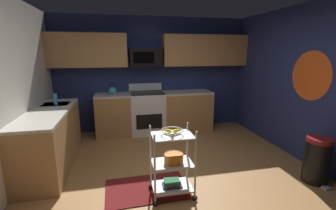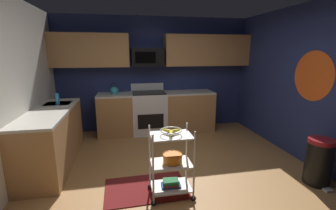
{
  "view_description": "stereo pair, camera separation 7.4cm",
  "coord_description": "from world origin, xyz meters",
  "px_view_note": "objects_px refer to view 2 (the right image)",
  "views": [
    {
      "loc": [
        -0.8,
        -3.0,
        1.83
      ],
      "look_at": [
        -0.09,
        0.29,
        1.05
      ],
      "focal_mm": 24.82,
      "sensor_mm": 36.0,
      "label": 1
    },
    {
      "loc": [
        -0.73,
        -3.01,
        1.83
      ],
      "look_at": [
        -0.09,
        0.29,
        1.05
      ],
      "focal_mm": 24.82,
      "sensor_mm": 36.0,
      "label": 2
    }
  ],
  "objects_px": {
    "book_stack": "(171,183)",
    "kettle": "(114,91)",
    "fruit_bowl": "(171,131)",
    "mixing_bowl_large": "(173,158)",
    "microwave": "(147,57)",
    "rolling_cart": "(171,163)",
    "oven_range": "(149,112)",
    "dish_soap_bottle": "(57,99)",
    "trash_can": "(319,162)"
  },
  "relations": [
    {
      "from": "book_stack",
      "to": "trash_can",
      "type": "distance_m",
      "value": 2.09
    },
    {
      "from": "rolling_cart",
      "to": "dish_soap_bottle",
      "type": "bearing_deg",
      "value": 136.05
    },
    {
      "from": "rolling_cart",
      "to": "trash_can",
      "type": "height_order",
      "value": "rolling_cart"
    },
    {
      "from": "book_stack",
      "to": "dish_soap_bottle",
      "type": "xyz_separation_m",
      "value": [
        -1.69,
        1.63,
        0.85
      ]
    },
    {
      "from": "dish_soap_bottle",
      "to": "rolling_cart",
      "type": "bearing_deg",
      "value": -43.95
    },
    {
      "from": "book_stack",
      "to": "kettle",
      "type": "relative_size",
      "value": 0.97
    },
    {
      "from": "rolling_cart",
      "to": "trash_can",
      "type": "xyz_separation_m",
      "value": [
        2.08,
        -0.11,
        -0.12
      ]
    },
    {
      "from": "microwave",
      "to": "mixing_bowl_large",
      "type": "relative_size",
      "value": 2.78
    },
    {
      "from": "oven_range",
      "to": "book_stack",
      "type": "bearing_deg",
      "value": -90.01
    },
    {
      "from": "dish_soap_bottle",
      "to": "trash_can",
      "type": "bearing_deg",
      "value": -24.8
    },
    {
      "from": "oven_range",
      "to": "trash_can",
      "type": "relative_size",
      "value": 1.67
    },
    {
      "from": "oven_range",
      "to": "kettle",
      "type": "height_order",
      "value": "kettle"
    },
    {
      "from": "microwave",
      "to": "book_stack",
      "type": "height_order",
      "value": "microwave"
    },
    {
      "from": "rolling_cart",
      "to": "kettle",
      "type": "height_order",
      "value": "kettle"
    },
    {
      "from": "mixing_bowl_large",
      "to": "trash_can",
      "type": "relative_size",
      "value": 0.38
    },
    {
      "from": "fruit_bowl",
      "to": "kettle",
      "type": "xyz_separation_m",
      "value": [
        -0.75,
        2.48,
        0.12
      ]
    },
    {
      "from": "rolling_cart",
      "to": "oven_range",
      "type": "bearing_deg",
      "value": 89.99
    },
    {
      "from": "microwave",
      "to": "book_stack",
      "type": "relative_size",
      "value": 2.74
    },
    {
      "from": "dish_soap_bottle",
      "to": "microwave",
      "type": "bearing_deg",
      "value": 29.53
    },
    {
      "from": "oven_range",
      "to": "rolling_cart",
      "type": "distance_m",
      "value": 2.49
    },
    {
      "from": "fruit_bowl",
      "to": "dish_soap_bottle",
      "type": "distance_m",
      "value": 2.36
    },
    {
      "from": "microwave",
      "to": "fruit_bowl",
      "type": "height_order",
      "value": "microwave"
    },
    {
      "from": "rolling_cart",
      "to": "book_stack",
      "type": "distance_m",
      "value": 0.29
    },
    {
      "from": "mixing_bowl_large",
      "to": "dish_soap_bottle",
      "type": "distance_m",
      "value": 2.42
    },
    {
      "from": "book_stack",
      "to": "trash_can",
      "type": "relative_size",
      "value": 0.39
    },
    {
      "from": "oven_range",
      "to": "fruit_bowl",
      "type": "bearing_deg",
      "value": -90.01
    },
    {
      "from": "microwave",
      "to": "rolling_cart",
      "type": "distance_m",
      "value": 2.88
    },
    {
      "from": "book_stack",
      "to": "fruit_bowl",
      "type": "bearing_deg",
      "value": 45.0
    },
    {
      "from": "rolling_cart",
      "to": "dish_soap_bottle",
      "type": "relative_size",
      "value": 4.57
    },
    {
      "from": "fruit_bowl",
      "to": "book_stack",
      "type": "relative_size",
      "value": 1.07
    },
    {
      "from": "fruit_bowl",
      "to": "trash_can",
      "type": "relative_size",
      "value": 0.41
    },
    {
      "from": "mixing_bowl_large",
      "to": "book_stack",
      "type": "distance_m",
      "value": 0.35
    },
    {
      "from": "oven_range",
      "to": "kettle",
      "type": "distance_m",
      "value": 0.91
    },
    {
      "from": "mixing_bowl_large",
      "to": "book_stack",
      "type": "bearing_deg",
      "value": 180.0
    },
    {
      "from": "oven_range",
      "to": "book_stack",
      "type": "height_order",
      "value": "oven_range"
    },
    {
      "from": "mixing_bowl_large",
      "to": "trash_can",
      "type": "xyz_separation_m",
      "value": [
        2.06,
        -0.11,
        -0.19
      ]
    },
    {
      "from": "rolling_cart",
      "to": "dish_soap_bottle",
      "type": "xyz_separation_m",
      "value": [
        -1.69,
        1.63,
        0.57
      ]
    },
    {
      "from": "rolling_cart",
      "to": "trash_can",
      "type": "bearing_deg",
      "value": -3.08
    },
    {
      "from": "microwave",
      "to": "dish_soap_bottle",
      "type": "height_order",
      "value": "microwave"
    },
    {
      "from": "mixing_bowl_large",
      "to": "book_stack",
      "type": "height_order",
      "value": "mixing_bowl_large"
    },
    {
      "from": "oven_range",
      "to": "book_stack",
      "type": "distance_m",
      "value": 2.51
    },
    {
      "from": "microwave",
      "to": "trash_can",
      "type": "xyz_separation_m",
      "value": [
        2.08,
        -2.7,
        -1.37
      ]
    },
    {
      "from": "kettle",
      "to": "dish_soap_bottle",
      "type": "height_order",
      "value": "kettle"
    },
    {
      "from": "mixing_bowl_large",
      "to": "microwave",
      "type": "bearing_deg",
      "value": 90.45
    },
    {
      "from": "rolling_cart",
      "to": "fruit_bowl",
      "type": "relative_size",
      "value": 3.36
    },
    {
      "from": "rolling_cart",
      "to": "mixing_bowl_large",
      "type": "distance_m",
      "value": 0.07
    },
    {
      "from": "fruit_bowl",
      "to": "kettle",
      "type": "height_order",
      "value": "kettle"
    },
    {
      "from": "book_stack",
      "to": "kettle",
      "type": "bearing_deg",
      "value": 106.71
    },
    {
      "from": "book_stack",
      "to": "dish_soap_bottle",
      "type": "relative_size",
      "value": 1.28
    },
    {
      "from": "fruit_bowl",
      "to": "mixing_bowl_large",
      "type": "relative_size",
      "value": 1.08
    }
  ]
}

